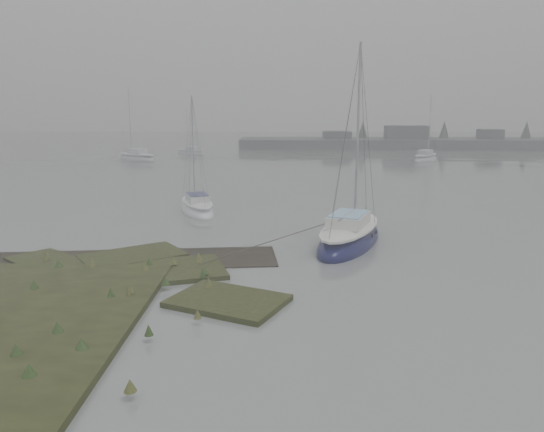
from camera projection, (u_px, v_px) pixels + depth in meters
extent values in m
plane|color=slate|center=(258.00, 177.00, 46.88)|extent=(160.00, 160.00, 0.00)
cube|color=#4C4F51|center=(445.00, 144.00, 77.52)|extent=(60.00, 8.00, 1.60)
cube|color=#424247|center=(337.00, 139.00, 76.71)|extent=(4.00, 3.00, 2.20)
cube|color=#424247|center=(406.00, 136.00, 76.42)|extent=(6.00, 3.00, 3.00)
cube|color=#424247|center=(490.00, 138.00, 76.22)|extent=(3.00, 3.00, 2.50)
cone|color=#384238|center=(363.00, 133.00, 78.42)|extent=(2.00, 2.00, 3.50)
cone|color=#384238|center=(444.00, 133.00, 78.17)|extent=(2.00, 2.00, 3.50)
cone|color=#384238|center=(526.00, 133.00, 77.92)|extent=(2.00, 2.00, 3.50)
ellipsoid|color=#0D0E3A|center=(349.00, 241.00, 24.29)|extent=(4.65, 7.22, 1.67)
ellipsoid|color=silver|center=(350.00, 227.00, 24.15)|extent=(3.91, 6.23, 0.47)
cube|color=silver|center=(348.00, 220.00, 23.80)|extent=(2.24, 2.73, 0.49)
cube|color=#8EBFDF|center=(349.00, 214.00, 23.74)|extent=(2.08, 2.52, 0.08)
cylinder|color=#939399|center=(358.00, 132.00, 24.06)|extent=(0.11, 0.11, 7.85)
cylinder|color=#939399|center=(347.00, 215.00, 23.57)|extent=(1.11, 2.58, 0.09)
ellipsoid|color=white|center=(197.00, 211.00, 31.51)|extent=(3.39, 5.47, 1.26)
ellipsoid|color=silver|center=(197.00, 202.00, 31.40)|extent=(2.84, 4.72, 0.36)
cube|color=silver|center=(197.00, 198.00, 31.13)|extent=(1.66, 2.06, 0.37)
cube|color=#17194A|center=(197.00, 194.00, 31.09)|extent=(1.54, 1.89, 0.06)
cylinder|color=#939399|center=(193.00, 147.00, 31.35)|extent=(0.08, 0.08, 5.94)
cylinder|color=#939399|center=(198.00, 195.00, 30.95)|extent=(0.78, 1.97, 0.07)
ellipsoid|color=#B4B9BE|center=(136.00, 159.00, 60.67)|extent=(6.11, 5.32, 1.49)
ellipsoid|color=silver|center=(136.00, 154.00, 60.54)|extent=(5.23, 4.52, 0.42)
cube|color=silver|center=(137.00, 151.00, 60.31)|extent=(2.47, 2.32, 0.44)
cube|color=silver|center=(137.00, 149.00, 60.26)|extent=(2.28, 2.14, 0.07)
cylinder|color=#939399|center=(130.00, 120.00, 60.24)|extent=(0.10, 0.10, 7.01)
cylinder|color=#939399|center=(138.00, 149.00, 60.15)|extent=(2.00, 1.55, 0.08)
ellipsoid|color=silver|center=(426.00, 160.00, 60.35)|extent=(4.65, 5.74, 1.37)
ellipsoid|color=silver|center=(426.00, 155.00, 60.23)|extent=(3.94, 4.93, 0.39)
cube|color=silver|center=(425.00, 152.00, 59.97)|extent=(2.07, 2.28, 0.40)
cube|color=#B1B4BC|center=(425.00, 150.00, 59.92)|extent=(1.92, 2.10, 0.06)
cylinder|color=#939399|center=(430.00, 124.00, 60.09)|extent=(0.09, 0.09, 6.46)
cylinder|color=#939399|center=(425.00, 150.00, 59.79)|extent=(1.30, 1.93, 0.07)
ellipsoid|color=#AEB3B9|center=(191.00, 154.00, 68.36)|extent=(4.60, 3.69, 1.10)
ellipsoid|color=silver|center=(191.00, 150.00, 68.27)|extent=(3.95, 3.13, 0.31)
cube|color=silver|center=(192.00, 148.00, 68.11)|extent=(1.83, 1.65, 0.32)
cube|color=silver|center=(192.00, 147.00, 68.07)|extent=(1.68, 1.53, 0.05)
cylinder|color=#939399|center=(187.00, 128.00, 68.01)|extent=(0.07, 0.07, 5.16)
cylinder|color=#939399|center=(193.00, 147.00, 68.00)|extent=(1.55, 1.03, 0.06)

